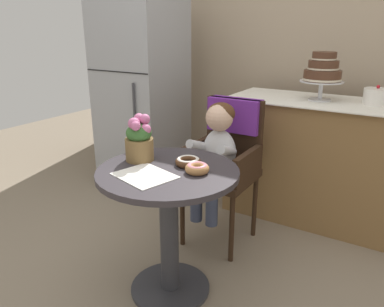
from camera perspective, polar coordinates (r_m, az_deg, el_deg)
ground_plane at (r=2.24m, az=-3.30°, el=-19.87°), size 8.00×8.00×0.00m
back_wall at (r=3.43m, az=15.09°, el=17.41°), size 4.80×0.10×2.70m
cafe_table at (r=1.96m, az=-3.58°, el=-8.21°), size 0.72×0.72×0.72m
wicker_chair at (r=2.47m, az=5.47°, el=0.87°), size 0.42×0.45×0.95m
seated_child at (r=2.33m, az=3.79°, el=0.76°), size 0.27×0.32×0.73m
paper_napkin at (r=1.81m, az=-7.23°, el=-3.35°), size 0.32×0.29×0.00m
donut_front at (r=1.92m, az=-0.60°, el=-1.19°), size 0.13×0.13×0.04m
donut_mid at (r=1.82m, az=0.79°, el=-2.22°), size 0.12×0.12×0.05m
flower_vase at (r=1.99m, az=-8.06°, el=2.15°), size 0.15×0.15×0.25m
display_counter at (r=2.92m, az=20.68°, el=-1.32°), size 1.56×0.62×0.90m
tiered_cake_stand at (r=2.80m, az=19.32°, el=11.76°), size 0.30×0.30×0.34m
round_layer_cake at (r=2.81m, az=26.36°, el=7.79°), size 0.17×0.17×0.13m
refrigerator at (r=3.31m, az=-7.68°, el=9.12°), size 0.64×0.63×1.70m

